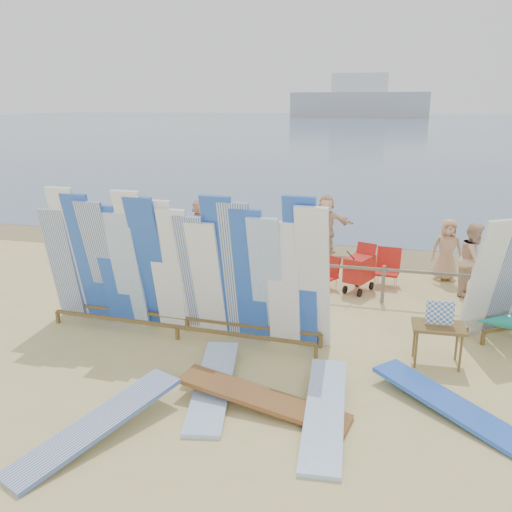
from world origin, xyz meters
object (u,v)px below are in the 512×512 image
(stroller, at_px, (359,273))
(beachgoer_extra_1, at_px, (82,223))
(flat_board_e, at_px, (99,437))
(beachgoer_3, at_px, (218,227))
(beach_chair_right, at_px, (386,275))
(flat_board_b, at_px, (324,419))
(beachgoer_0, at_px, (145,242))
(flat_board_c, at_px, (262,408))
(beachgoer_6, at_px, (447,250))
(flat_board_d, at_px, (451,413))
(vendor_table, at_px, (437,343))
(beachgoer_8, at_px, (473,259))
(beachgoer_2, at_px, (233,240))
(main_surfboard_rack, at_px, (181,271))
(beach_chair_left, at_px, (326,279))
(beachgoer_5, at_px, (326,224))
(beachgoer_11, at_px, (200,224))
(flat_board_a, at_px, (214,390))
(beachgoer_4, at_px, (240,242))

(stroller, distance_m, beachgoer_extra_1, 8.96)
(flat_board_e, height_order, beachgoer_3, beachgoer_3)
(beach_chair_right, height_order, stroller, stroller)
(flat_board_b, height_order, beachgoer_0, beachgoer_0)
(flat_board_c, height_order, beachgoer_6, beachgoer_6)
(stroller, relative_size, beachgoer_0, 0.67)
(flat_board_d, bearing_deg, vendor_table, 46.10)
(beach_chair_right, xyz_separation_m, beachgoer_8, (1.99, -0.16, 0.60))
(beachgoer_2, bearing_deg, beach_chair_right, -147.17)
(beachgoer_3, bearing_deg, beachgoer_extra_1, 175.19)
(flat_board_c, xyz_separation_m, stroller, (1.00, 5.76, 0.47))
(flat_board_b, distance_m, beachgoer_6, 7.70)
(main_surfboard_rack, distance_m, stroller, 4.84)
(flat_board_d, xyz_separation_m, beachgoer_8, (0.87, 5.65, 0.88))
(main_surfboard_rack, distance_m, beachgoer_6, 7.35)
(stroller, bearing_deg, flat_board_c, -77.75)
(flat_board_c, bearing_deg, beach_chair_left, 7.49)
(beachgoer_2, height_order, beachgoer_5, beachgoer_5)
(beachgoer_0, bearing_deg, flat_board_d, -163.76)
(beachgoer_5, xyz_separation_m, beachgoer_0, (-4.46, -3.38, -0.03))
(flat_board_c, xyz_separation_m, beach_chair_left, (0.20, 5.80, 0.23))
(beachgoer_8, xyz_separation_m, beachgoer_2, (-6.25, 0.84, -0.12))
(beach_chair_left, distance_m, beachgoer_6, 3.32)
(beachgoer_8, height_order, beachgoer_2, beachgoer_8)
(main_surfboard_rack, bearing_deg, beach_chair_right, 49.87)
(main_surfboard_rack, relative_size, flat_board_c, 2.19)
(flat_board_b, height_order, beach_chair_right, beach_chair_right)
(beachgoer_6, xyz_separation_m, beachgoer_5, (-3.41, 1.97, 0.08))
(beachgoer_3, bearing_deg, stroller, -40.52)
(vendor_table, height_order, flat_board_e, vendor_table)
(beachgoer_6, bearing_deg, beachgoer_11, 162.43)
(beachgoer_2, bearing_deg, stroller, -158.03)
(stroller, bearing_deg, beachgoer_3, 173.54)
(beachgoer_2, bearing_deg, beachgoer_6, -136.03)
(vendor_table, height_order, beachgoer_5, beachgoer_5)
(flat_board_d, xyz_separation_m, stroller, (-1.76, 5.18, 0.47))
(beachgoer_8, bearing_deg, beachgoer_extra_1, 103.72)
(flat_board_a, distance_m, beachgoer_11, 9.00)
(flat_board_d, height_order, beach_chair_left, beach_chair_left)
(flat_board_d, height_order, flat_board_c, flat_board_c)
(beach_chair_left, bearing_deg, beachgoer_6, 57.60)
(flat_board_e, xyz_separation_m, stroller, (3.03, 7.05, 0.47))
(flat_board_c, bearing_deg, beachgoer_4, 28.47)
(flat_board_d, xyz_separation_m, beachgoer_3, (-6.20, 7.60, 0.86))
(beach_chair_left, height_order, beachgoer_8, beachgoer_8)
(flat_board_a, xyz_separation_m, flat_board_b, (1.85, -0.40, 0.00))
(beachgoer_extra_1, height_order, beachgoer_0, beachgoer_0)
(vendor_table, height_order, beachgoer_2, beachgoer_2)
(beach_chair_left, relative_size, beachgoer_11, 0.50)
(beach_chair_left, relative_size, beachgoer_4, 0.49)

